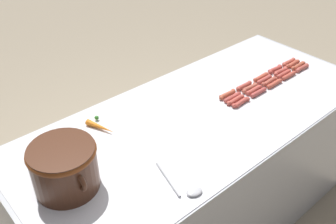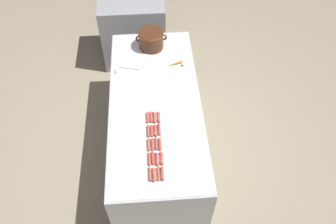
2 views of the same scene
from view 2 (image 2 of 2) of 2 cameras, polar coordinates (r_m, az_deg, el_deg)
ground_plane at (r=4.01m, az=-1.85°, el=-6.28°), size 20.00×20.00×0.00m
griddle_counter at (r=3.65m, az=-2.03°, el=-2.52°), size 0.90×2.11×0.89m
back_cabinet at (r=4.84m, az=-5.85°, el=13.96°), size 0.85×0.72×0.95m
hot_dog_0 at (r=2.82m, az=-3.08°, el=-10.51°), size 0.03×0.13×0.03m
hot_dog_1 at (r=2.89m, az=-3.21°, el=-7.98°), size 0.03×0.13×0.03m
hot_dog_2 at (r=2.97m, az=-3.33°, el=-5.56°), size 0.03×0.13×0.03m
hot_dog_3 at (r=3.06m, az=-3.40°, el=-3.23°), size 0.03×0.13×0.03m
hot_dog_4 at (r=3.15m, az=-3.50°, el=-0.92°), size 0.03×0.13×0.03m
hot_dog_5 at (r=2.82m, az=-2.41°, el=-10.60°), size 0.03×0.13×0.03m
hot_dog_6 at (r=2.90m, az=-2.56°, el=-7.84°), size 0.03×0.13×0.03m
hot_dog_7 at (r=2.97m, az=-2.64°, el=-5.48°), size 0.03×0.13×0.03m
hot_dog_8 at (r=3.06m, az=-2.76°, el=-3.20°), size 0.03×0.13×0.03m
hot_dog_9 at (r=3.15m, az=-2.86°, el=-0.84°), size 0.03×0.13×0.03m
hot_dog_10 at (r=2.82m, az=-1.63°, el=-10.45°), size 0.03×0.13×0.03m
hot_dog_11 at (r=2.89m, az=-1.89°, el=-7.99°), size 0.03×0.13×0.03m
hot_dog_12 at (r=2.97m, az=-1.97°, el=-5.39°), size 0.03×0.13×0.03m
hot_dog_13 at (r=3.06m, az=-2.17°, el=-3.15°), size 0.03×0.13×0.03m
hot_dog_14 at (r=3.15m, az=-2.31°, el=-0.92°), size 0.03×0.13×0.03m
hot_dog_15 at (r=2.82m, az=-0.99°, el=-10.42°), size 0.03×0.13×0.03m
hot_dog_16 at (r=2.89m, az=-1.13°, el=-7.89°), size 0.03×0.13×0.03m
hot_dog_17 at (r=2.97m, az=-1.37°, el=-5.48°), size 0.03×0.13×0.03m
hot_dog_18 at (r=3.06m, az=-1.51°, el=-2.99°), size 0.03×0.13×0.03m
hot_dog_19 at (r=3.15m, az=-1.61°, el=-0.88°), size 0.03×0.13×0.03m
bean_pot at (r=3.80m, az=-2.85°, el=12.35°), size 0.35×0.28×0.21m
serving_spoon at (r=3.61m, az=-7.98°, el=7.08°), size 0.27×0.11×0.02m
carrot at (r=3.64m, az=1.22°, el=8.20°), size 0.18×0.09×0.03m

